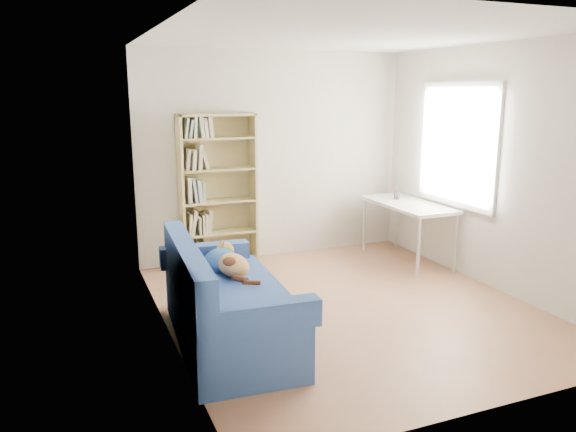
# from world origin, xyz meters

# --- Properties ---
(ground) EXTENTS (4.00, 4.00, 0.00)m
(ground) POSITION_xyz_m (0.00, 0.00, 0.00)
(ground) COLOR #9B6446
(ground) RESTS_ON ground
(room_shell) EXTENTS (3.54, 4.04, 2.62)m
(room_shell) POSITION_xyz_m (0.10, 0.03, 1.64)
(room_shell) COLOR silver
(room_shell) RESTS_ON ground
(sofa) EXTENTS (0.98, 1.87, 0.90)m
(sofa) POSITION_xyz_m (-1.34, -0.30, 0.34)
(sofa) COLOR navy
(sofa) RESTS_ON ground
(bookshelf) EXTENTS (0.92, 0.29, 1.85)m
(bookshelf) POSITION_xyz_m (-0.79, 1.84, 0.85)
(bookshelf) COLOR tan
(bookshelf) RESTS_ON ground
(desk) EXTENTS (0.61, 1.34, 0.75)m
(desk) POSITION_xyz_m (1.42, 1.09, 0.68)
(desk) COLOR white
(desk) RESTS_ON ground
(pen_cup) EXTENTS (0.09, 0.09, 0.18)m
(pen_cup) POSITION_xyz_m (1.43, 1.37, 0.82)
(pen_cup) COLOR white
(pen_cup) RESTS_ON desk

